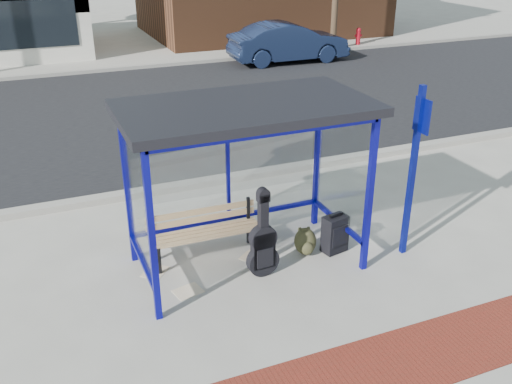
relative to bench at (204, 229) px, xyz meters
name	(u,v)px	position (x,y,z in m)	size (l,w,h in m)	color
ground	(247,264)	(0.50, -0.46, -0.44)	(120.00, 120.00, 0.00)	#B2ADA0
brick_paver_strip	(336,383)	(0.50, -3.06, -0.44)	(60.00, 1.00, 0.01)	maroon
curb_near	(190,185)	(0.50, 2.44, -0.38)	(60.00, 0.25, 0.12)	gray
street_asphalt	(135,113)	(0.50, 7.54, -0.44)	(60.00, 10.00, 0.00)	black
curb_far	(104,70)	(0.50, 12.64, -0.38)	(60.00, 0.25, 0.12)	gray
far_sidewalk	(96,60)	(0.50, 14.54, -0.44)	(60.00, 4.00, 0.01)	#B2ADA0
bus_shelter	(244,128)	(0.50, -0.39, 1.63)	(3.30, 1.80, 2.42)	#0D0D90
bench	(204,229)	(0.00, 0.00, 0.00)	(1.67, 0.44, 0.78)	black
guitar_bag	(263,246)	(0.60, -0.80, 0.02)	(0.47, 0.16, 1.27)	black
suitcase	(335,234)	(1.85, -0.63, -0.15)	(0.41, 0.31, 0.64)	black
backpack	(306,242)	(1.41, -0.52, -0.25)	(0.39, 0.36, 0.41)	#31301B
sign_post	(414,163)	(2.80, -1.05, 1.00)	(0.10, 0.32, 2.58)	navy
newspaper_a	(155,272)	(-0.80, -0.15, -0.44)	(0.37, 0.29, 0.01)	white
newspaper_b	(188,291)	(-0.50, -0.80, -0.44)	(0.37, 0.29, 0.01)	white
newspaper_c	(254,256)	(0.66, -0.29, -0.44)	(0.39, 0.31, 0.01)	white
parked_car	(289,42)	(6.91, 11.61, 0.26)	(1.48, 4.25, 1.40)	#182443
fire_hydrant	(358,36)	(10.98, 13.46, -0.07)	(0.30, 0.20, 0.69)	#AB0C19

